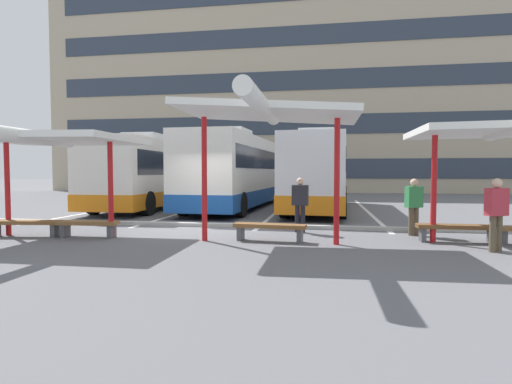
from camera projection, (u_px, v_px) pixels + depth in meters
name	position (u px, v px, depth m)	size (l,w,h in m)	color
ground_plane	(194.00, 228.00, 13.13)	(160.00, 160.00, 0.00)	slate
terminal_building	(284.00, 97.00, 41.66)	(42.88, 13.21, 21.55)	tan
coach_bus_0	(159.00, 174.00, 20.98)	(2.81, 11.57, 3.57)	silver
coach_bus_1	(239.00, 172.00, 20.33)	(3.26, 11.72, 3.75)	silver
coach_bus_2	(319.00, 174.00, 19.22)	(3.04, 10.52, 3.60)	silver
lane_stripe_0	(120.00, 207.00, 20.61)	(0.16, 14.00, 0.01)	white
lane_stripe_1	(197.00, 208.00, 19.96)	(0.16, 14.00, 0.01)	white
lane_stripe_2	(279.00, 210.00, 19.30)	(0.16, 14.00, 0.01)	white
lane_stripe_3	(367.00, 211.00, 18.65)	(0.16, 14.00, 0.01)	white
waiting_shelter_1	(50.00, 140.00, 10.95)	(4.13, 5.18, 2.84)	red
bench_1	(25.00, 224.00, 11.31)	(2.02, 0.69, 0.45)	brown
bench_2	(88.00, 225.00, 11.18)	(1.66, 0.49, 0.45)	brown
waiting_shelter_2	(268.00, 114.00, 9.98)	(4.36, 4.77, 3.49)	red
bench_3	(270.00, 228.00, 10.57)	(1.90, 0.60, 0.45)	brown
waiting_shelter_3	(504.00, 132.00, 9.80)	(3.98, 4.81, 2.96)	red
bench_4	(457.00, 229.00, 10.41)	(1.95, 0.43, 0.45)	brown
platform_kerb	(197.00, 225.00, 13.43)	(44.00, 0.24, 0.12)	#ADADA8
waiting_passenger_0	(300.00, 201.00, 12.11)	(0.49, 0.28, 1.62)	black
waiting_passenger_2	(414.00, 203.00, 11.53)	(0.51, 0.39, 1.60)	brown
waiting_passenger_3	(496.00, 210.00, 9.12)	(0.52, 0.39, 1.65)	brown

